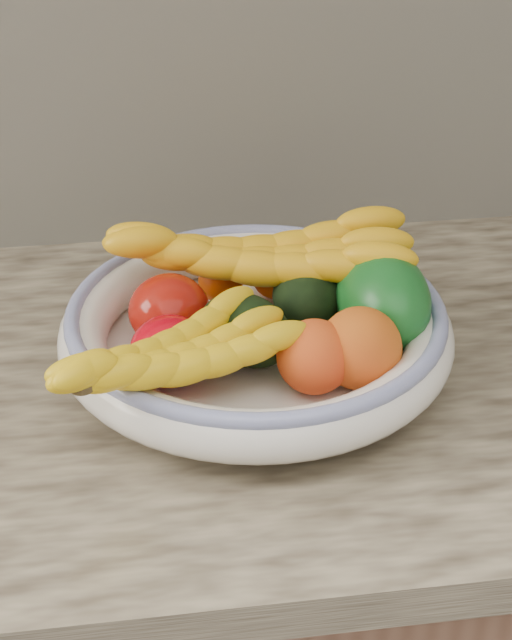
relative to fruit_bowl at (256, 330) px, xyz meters
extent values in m
cube|color=tan|center=(0.00, 0.02, -0.07)|extent=(2.44, 0.66, 0.04)
cube|color=beige|center=(0.00, 0.33, 0.20)|extent=(2.40, 0.02, 0.50)
cylinder|color=white|center=(0.00, 0.00, -0.04)|extent=(0.13, 0.13, 0.02)
cylinder|color=white|center=(0.00, 0.00, -0.03)|extent=(0.32, 0.32, 0.01)
torus|color=white|center=(0.00, 0.00, 0.00)|extent=(0.39, 0.39, 0.05)
torus|color=#364399|center=(0.00, 0.00, 0.02)|extent=(0.37, 0.37, 0.02)
ellipsoid|color=#EC5004|center=(-0.02, 0.09, 0.01)|extent=(0.06, 0.06, 0.04)
ellipsoid|color=#FF5805|center=(0.04, 0.10, 0.01)|extent=(0.06, 0.06, 0.05)
ellipsoid|color=#A5140A|center=(-0.08, 0.03, 0.01)|extent=(0.09, 0.09, 0.07)
ellipsoid|color=#C2010F|center=(-0.09, -0.05, 0.01)|extent=(0.08, 0.08, 0.07)
ellipsoid|color=black|center=(-0.01, -0.02, 0.02)|extent=(0.12, 0.12, 0.07)
ellipsoid|color=black|center=(0.06, 0.04, 0.02)|extent=(0.11, 0.13, 0.07)
ellipsoid|color=#0F5219|center=(0.13, 0.00, 0.03)|extent=(0.13, 0.15, 0.12)
ellipsoid|color=orange|center=(0.04, -0.08, 0.02)|extent=(0.09, 0.09, 0.07)
ellipsoid|color=orange|center=(0.09, -0.08, 0.02)|extent=(0.10, 0.10, 0.08)
camera|label=1|loc=(-0.12, -0.82, 0.51)|focal=55.00mm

